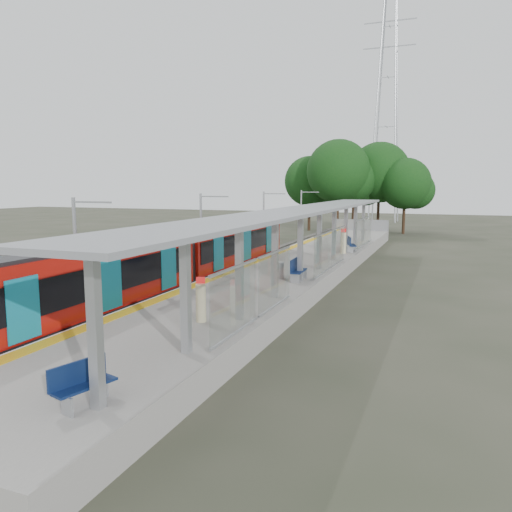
{
  "coord_description": "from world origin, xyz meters",
  "views": [
    {
      "loc": [
        9.05,
        -10.52,
        5.9
      ],
      "look_at": [
        -0.15,
        13.25,
        2.3
      ],
      "focal_mm": 35.0,
      "sensor_mm": 36.0,
      "label": 1
    }
  ],
  "objects_px": {
    "bench_near": "(82,382)",
    "info_pillar_near": "(201,302)",
    "train": "(173,259)",
    "bench_mid": "(297,269)",
    "bench_far": "(351,244)",
    "info_pillar_far": "(343,243)",
    "litter_bin": "(280,270)"
  },
  "relations": [
    {
      "from": "bench_mid",
      "to": "info_pillar_far",
      "type": "xyz_separation_m",
      "value": [
        0.14,
        11.38,
        0.16
      ]
    },
    {
      "from": "train",
      "to": "bench_far",
      "type": "relative_size",
      "value": 16.36
    },
    {
      "from": "info_pillar_far",
      "to": "bench_far",
      "type": "bearing_deg",
      "value": 57.03
    },
    {
      "from": "bench_mid",
      "to": "bench_far",
      "type": "bearing_deg",
      "value": 85.32
    },
    {
      "from": "bench_mid",
      "to": "info_pillar_far",
      "type": "height_order",
      "value": "info_pillar_far"
    },
    {
      "from": "bench_near",
      "to": "litter_bin",
      "type": "relative_size",
      "value": 1.73
    },
    {
      "from": "bench_mid",
      "to": "info_pillar_far",
      "type": "relative_size",
      "value": 0.96
    },
    {
      "from": "bench_far",
      "to": "bench_mid",
      "type": "bearing_deg",
      "value": -110.49
    },
    {
      "from": "train",
      "to": "bench_far",
      "type": "xyz_separation_m",
      "value": [
        6.76,
        14.46,
        -0.47
      ]
    },
    {
      "from": "bench_near",
      "to": "bench_mid",
      "type": "relative_size",
      "value": 0.88
    },
    {
      "from": "bench_near",
      "to": "info_pillar_near",
      "type": "height_order",
      "value": "info_pillar_near"
    },
    {
      "from": "bench_near",
      "to": "info_pillar_far",
      "type": "xyz_separation_m",
      "value": [
        0.43,
        27.39,
        0.25
      ]
    },
    {
      "from": "bench_mid",
      "to": "bench_far",
      "type": "relative_size",
      "value": 1.03
    },
    {
      "from": "train",
      "to": "info_pillar_near",
      "type": "height_order",
      "value": "train"
    },
    {
      "from": "train",
      "to": "litter_bin",
      "type": "relative_size",
      "value": 31.06
    },
    {
      "from": "bench_mid",
      "to": "info_pillar_near",
      "type": "xyz_separation_m",
      "value": [
        -0.99,
        -8.87,
        0.1
      ]
    },
    {
      "from": "train",
      "to": "litter_bin",
      "type": "height_order",
      "value": "train"
    },
    {
      "from": "train",
      "to": "bench_near",
      "type": "xyz_separation_m",
      "value": [
        6.03,
        -14.24,
        -0.52
      ]
    },
    {
      "from": "bench_mid",
      "to": "bench_far",
      "type": "xyz_separation_m",
      "value": [
        0.44,
        12.68,
        -0.04
      ]
    },
    {
      "from": "train",
      "to": "bench_mid",
      "type": "bearing_deg",
      "value": 15.68
    },
    {
      "from": "info_pillar_near",
      "to": "bench_mid",
      "type": "bearing_deg",
      "value": 66.26
    },
    {
      "from": "bench_far",
      "to": "litter_bin",
      "type": "xyz_separation_m",
      "value": [
        -1.48,
        -12.41,
        -0.14
      ]
    },
    {
      "from": "info_pillar_near",
      "to": "bench_far",
      "type": "bearing_deg",
      "value": 68.82
    },
    {
      "from": "bench_near",
      "to": "info_pillar_far",
      "type": "distance_m",
      "value": 27.39
    },
    {
      "from": "train",
      "to": "bench_far",
      "type": "bearing_deg",
      "value": 64.93
    },
    {
      "from": "bench_near",
      "to": "bench_far",
      "type": "xyz_separation_m",
      "value": [
        0.73,
        28.7,
        0.05
      ]
    },
    {
      "from": "bench_near",
      "to": "info_pillar_near",
      "type": "xyz_separation_m",
      "value": [
        -0.7,
        7.14,
        0.19
      ]
    },
    {
      "from": "info_pillar_far",
      "to": "litter_bin",
      "type": "height_order",
      "value": "info_pillar_far"
    },
    {
      "from": "train",
      "to": "bench_far",
      "type": "distance_m",
      "value": 15.97
    },
    {
      "from": "train",
      "to": "litter_bin",
      "type": "bearing_deg",
      "value": 21.17
    },
    {
      "from": "bench_far",
      "to": "info_pillar_far",
      "type": "xyz_separation_m",
      "value": [
        -0.3,
        -1.31,
        0.2
      ]
    },
    {
      "from": "train",
      "to": "info_pillar_far",
      "type": "xyz_separation_m",
      "value": [
        6.46,
        13.15,
        -0.27
      ]
    }
  ]
}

